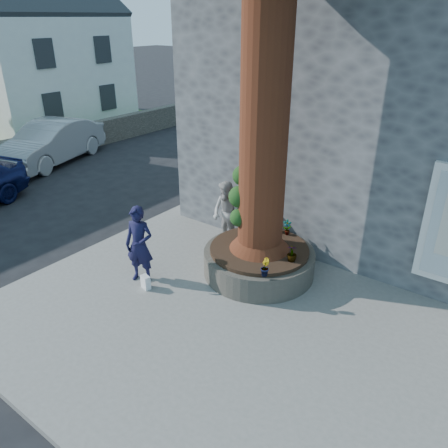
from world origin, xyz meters
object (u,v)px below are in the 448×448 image
Objects in this scene: planter at (259,260)px; woman at (226,214)px; car_silver at (51,143)px; man at (139,245)px; a_board_sign at (43,149)px.

woman reaches higher than planter.
woman reaches higher than car_silver.
planter is 0.49× the size of car_silver.
man is at bearing -41.24° from car_silver.
man is 9.62m from car_silver.
woman reaches higher than a_board_sign.
man is 0.34× the size of car_silver.
a_board_sign is at bearing 169.82° from planter.
planter is 11.07m from a_board_sign.
man is 2.37m from woman.
planter is at bearing -29.37° from car_silver.
planter is at bearing -14.20° from woman.
planter is at bearing -11.92° from a_board_sign.
woman is (0.43, 2.33, -0.04)m from man.
car_silver is 0.45m from a_board_sign.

